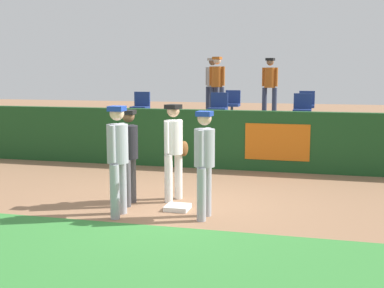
{
  "coord_description": "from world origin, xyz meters",
  "views": [
    {
      "loc": [
        2.58,
        -8.16,
        2.34
      ],
      "look_at": [
        0.27,
        0.87,
        1.0
      ],
      "focal_mm": 46.97,
      "sensor_mm": 36.0,
      "label": 1
    }
  ],
  "objects_px": {
    "spectator_capped": "(212,82)",
    "spectator_casual": "(270,83)",
    "spectator_hooded": "(217,82)",
    "player_fielder_home": "(174,146)",
    "seat_back_center": "(232,103)",
    "first_base": "(178,207)",
    "player_runner_visitor": "(118,153)",
    "seat_front_right": "(302,108)",
    "seat_front_center": "(218,106)",
    "seat_back_right": "(307,104)",
    "player_umpire": "(129,150)",
    "seat_front_left": "(141,105)",
    "player_coach_visitor": "(204,157)"
  },
  "relations": [
    {
      "from": "seat_back_right",
      "to": "spectator_casual",
      "type": "relative_size",
      "value": 0.46
    },
    {
      "from": "seat_front_center",
      "to": "seat_back_center",
      "type": "relative_size",
      "value": 1.0
    },
    {
      "from": "player_runner_visitor",
      "to": "spectator_capped",
      "type": "relative_size",
      "value": 0.98
    },
    {
      "from": "player_umpire",
      "to": "player_runner_visitor",
      "type": "bearing_deg",
      "value": 4.69
    },
    {
      "from": "player_coach_visitor",
      "to": "seat_back_center",
      "type": "xyz_separation_m",
      "value": [
        -0.84,
        7.46,
        0.41
      ]
    },
    {
      "from": "first_base",
      "to": "player_coach_visitor",
      "type": "xyz_separation_m",
      "value": [
        0.56,
        -0.38,
        0.96
      ]
    },
    {
      "from": "player_fielder_home",
      "to": "seat_back_right",
      "type": "bearing_deg",
      "value": -179.61
    },
    {
      "from": "seat_front_right",
      "to": "first_base",
      "type": "bearing_deg",
      "value": -109.41
    },
    {
      "from": "player_coach_visitor",
      "to": "spectator_hooded",
      "type": "height_order",
      "value": "spectator_hooded"
    },
    {
      "from": "first_base",
      "to": "spectator_capped",
      "type": "xyz_separation_m",
      "value": [
        -1.17,
        8.31,
        1.98
      ]
    },
    {
      "from": "player_fielder_home",
      "to": "player_runner_visitor",
      "type": "relative_size",
      "value": 0.98
    },
    {
      "from": "player_runner_visitor",
      "to": "spectator_capped",
      "type": "distance_m",
      "value": 8.97
    },
    {
      "from": "player_fielder_home",
      "to": "spectator_capped",
      "type": "distance_m",
      "value": 7.83
    },
    {
      "from": "seat_front_left",
      "to": "spectator_casual",
      "type": "bearing_deg",
      "value": 40.1
    },
    {
      "from": "player_fielder_home",
      "to": "seat_back_center",
      "type": "height_order",
      "value": "seat_back_center"
    },
    {
      "from": "player_coach_visitor",
      "to": "seat_front_left",
      "type": "distance_m",
      "value": 6.49
    },
    {
      "from": "seat_front_center",
      "to": "seat_front_left",
      "type": "xyz_separation_m",
      "value": [
        -2.22,
        -0.0,
        -0.0
      ]
    },
    {
      "from": "player_coach_visitor",
      "to": "seat_front_center",
      "type": "bearing_deg",
      "value": -166.83
    },
    {
      "from": "spectator_capped",
      "to": "spectator_casual",
      "type": "bearing_deg",
      "value": -167.04
    },
    {
      "from": "first_base",
      "to": "player_fielder_home",
      "type": "height_order",
      "value": "player_fielder_home"
    },
    {
      "from": "seat_front_center",
      "to": "spectator_capped",
      "type": "height_order",
      "value": "spectator_capped"
    },
    {
      "from": "seat_back_right",
      "to": "spectator_capped",
      "type": "height_order",
      "value": "spectator_capped"
    },
    {
      "from": "seat_front_center",
      "to": "seat_front_right",
      "type": "bearing_deg",
      "value": -0.0
    },
    {
      "from": "seat_front_center",
      "to": "seat_front_right",
      "type": "height_order",
      "value": "same"
    },
    {
      "from": "first_base",
      "to": "player_runner_visitor",
      "type": "bearing_deg",
      "value": -143.91
    },
    {
      "from": "first_base",
      "to": "seat_back_center",
      "type": "bearing_deg",
      "value": 92.33
    },
    {
      "from": "seat_front_center",
      "to": "spectator_capped",
      "type": "xyz_separation_m",
      "value": [
        -0.81,
        3.03,
        0.6
      ]
    },
    {
      "from": "seat_front_right",
      "to": "seat_back_center",
      "type": "bearing_deg",
      "value": 140.06
    },
    {
      "from": "player_umpire",
      "to": "seat_back_right",
      "type": "relative_size",
      "value": 2.01
    },
    {
      "from": "seat_back_center",
      "to": "spectator_hooded",
      "type": "relative_size",
      "value": 0.45
    },
    {
      "from": "seat_back_center",
      "to": "seat_front_right",
      "type": "xyz_separation_m",
      "value": [
        2.15,
        -1.8,
        0.0
      ]
    },
    {
      "from": "first_base",
      "to": "spectator_capped",
      "type": "height_order",
      "value": "spectator_capped"
    },
    {
      "from": "player_coach_visitor",
      "to": "spectator_capped",
      "type": "bearing_deg",
      "value": -164.74
    },
    {
      "from": "seat_front_right",
      "to": "spectator_capped",
      "type": "height_order",
      "value": "spectator_capped"
    },
    {
      "from": "seat_front_right",
      "to": "spectator_hooded",
      "type": "relative_size",
      "value": 0.45
    },
    {
      "from": "seat_front_left",
      "to": "seat_front_center",
      "type": "bearing_deg",
      "value": 0.01
    },
    {
      "from": "seat_back_center",
      "to": "seat_back_right",
      "type": "relative_size",
      "value": 1.0
    },
    {
      "from": "player_coach_visitor",
      "to": "seat_back_right",
      "type": "bearing_deg",
      "value": 173.65
    },
    {
      "from": "seat_back_center",
      "to": "spectator_casual",
      "type": "distance_m",
      "value": 1.54
    },
    {
      "from": "first_base",
      "to": "player_coach_visitor",
      "type": "bearing_deg",
      "value": -34.31
    },
    {
      "from": "player_fielder_home",
      "to": "spectator_casual",
      "type": "relative_size",
      "value": 0.97
    },
    {
      "from": "player_runner_visitor",
      "to": "seat_back_center",
      "type": "distance_m",
      "value": 7.71
    },
    {
      "from": "player_fielder_home",
      "to": "spectator_hooded",
      "type": "height_order",
      "value": "spectator_hooded"
    },
    {
      "from": "player_umpire",
      "to": "spectator_hooded",
      "type": "xyz_separation_m",
      "value": [
        0.02,
        7.6,
        1.05
      ]
    },
    {
      "from": "player_runner_visitor",
      "to": "seat_front_center",
      "type": "height_order",
      "value": "player_runner_visitor"
    },
    {
      "from": "player_runner_visitor",
      "to": "spectator_casual",
      "type": "height_order",
      "value": "spectator_casual"
    },
    {
      "from": "spectator_casual",
      "to": "player_umpire",
      "type": "bearing_deg",
      "value": 89.23
    },
    {
      "from": "seat_front_right",
      "to": "seat_front_left",
      "type": "bearing_deg",
      "value": -180.0
    },
    {
      "from": "spectator_hooded",
      "to": "spectator_capped",
      "type": "xyz_separation_m",
      "value": [
        -0.27,
        0.57,
        -0.01
      ]
    },
    {
      "from": "seat_front_right",
      "to": "seat_back_right",
      "type": "distance_m",
      "value": 1.8
    }
  ]
}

